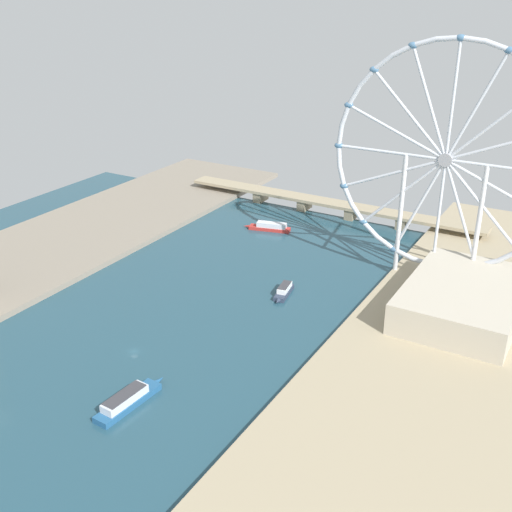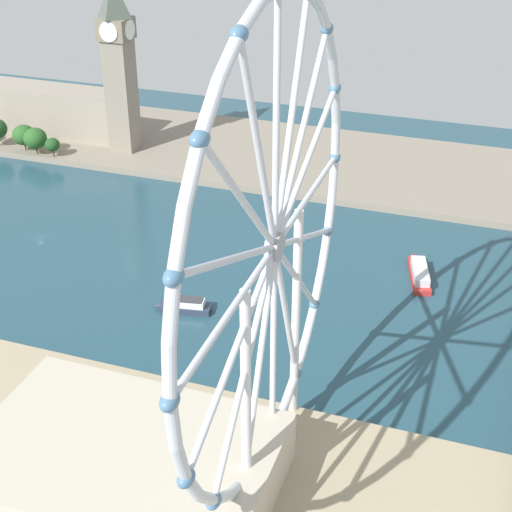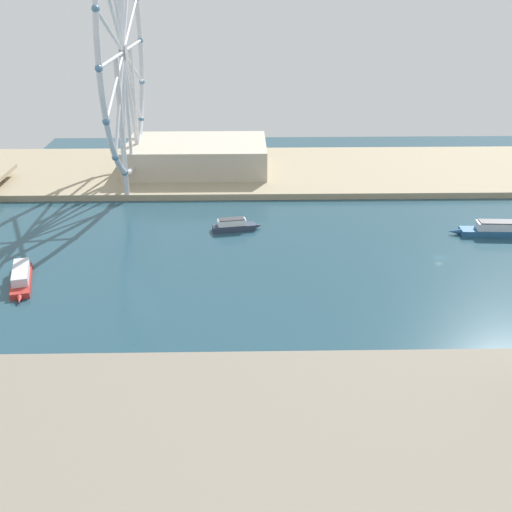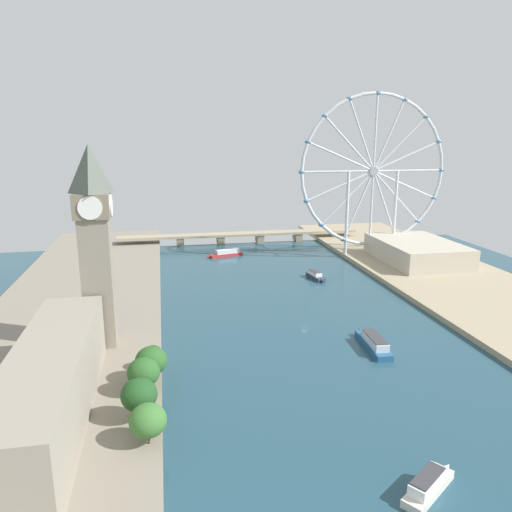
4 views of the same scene
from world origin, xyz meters
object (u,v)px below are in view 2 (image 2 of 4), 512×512
at_px(tour_boat_1, 185,306).
at_px(riverside_hall, 124,468).
at_px(tour_boat_2, 419,273).
at_px(parliament_block, 34,108).
at_px(ferris_wheel, 275,249).
at_px(clock_tower, 119,63).

bearing_deg(tour_boat_1, riverside_hall, 93.75).
bearing_deg(riverside_hall, tour_boat_1, -166.06).
relative_size(riverside_hall, tour_boat_2, 2.41).
height_order(parliament_block, riverside_hall, parliament_block).
bearing_deg(tour_boat_1, ferris_wheel, 120.53).
relative_size(clock_tower, tour_boat_2, 2.81).
height_order(clock_tower, tour_boat_2, clock_tower).
bearing_deg(tour_boat_2, riverside_hall, 143.68).
bearing_deg(clock_tower, riverside_hall, 27.52).
xyz_separation_m(parliament_block, ferris_wheel, (196.07, 200.44, 50.61)).
relative_size(ferris_wheel, riverside_hall, 1.64).
bearing_deg(parliament_block, tour_boat_2, 68.98).
distance_m(clock_tower, ferris_wheel, 234.80).
bearing_deg(parliament_block, clock_tower, 81.35).
bearing_deg(riverside_hall, parliament_block, -142.37).
bearing_deg(tour_boat_2, ferris_wheel, 153.94).
xyz_separation_m(parliament_block, riverside_hall, (219.65, 169.32, -4.96)).
bearing_deg(tour_boat_2, tour_boat_1, 109.36).
xyz_separation_m(clock_tower, tour_boat_2, (76.73, 163.61, -45.57)).
height_order(ferris_wheel, riverside_hall, ferris_wheel).
distance_m(ferris_wheel, tour_boat_2, 129.40).
distance_m(riverside_hall, tour_boat_1, 86.87).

